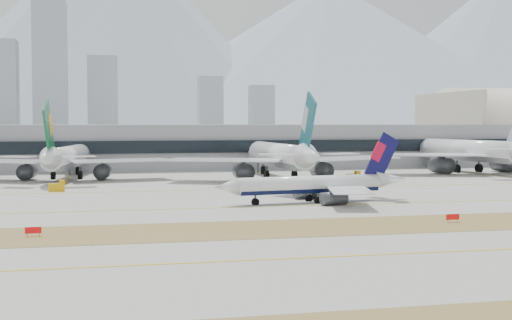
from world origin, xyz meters
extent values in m
plane|color=#9C9992|center=(0.00, 0.00, 0.00)|extent=(3000.00, 3000.00, 0.00)
cube|color=olive|center=(0.00, -32.00, 0.02)|extent=(360.00, 18.00, 0.06)
cube|color=yellow|center=(0.00, -5.00, 0.03)|extent=(360.00, 0.45, 0.04)
cube|color=yellow|center=(0.00, -55.00, 0.03)|extent=(360.00, 0.45, 0.04)
cube|color=yellow|center=(0.00, 30.00, 0.03)|extent=(360.00, 0.45, 0.04)
cylinder|color=white|center=(9.52, -0.11, 3.61)|extent=(30.19, 7.76, 3.28)
cube|color=black|center=(9.52, -0.11, 2.71)|extent=(29.52, 7.18, 1.48)
cone|color=white|center=(-7.60, -2.71, 3.61)|extent=(5.03, 3.94, 3.28)
cone|color=white|center=(27.67, 2.64, 4.02)|extent=(7.09, 4.25, 3.28)
cube|color=white|center=(11.98, 9.47, 3.12)|extent=(14.64, 17.71, 0.20)
cube|color=white|center=(25.79, 6.68, 4.27)|extent=(4.67, 5.42, 0.13)
cylinder|color=#3F4247|center=(10.77, 6.22, 1.31)|extent=(5.32, 3.19, 2.46)
cube|color=#3F4247|center=(10.77, 6.22, 2.30)|extent=(2.10, 0.56, 1.15)
cube|color=white|center=(14.71, -8.54, 3.12)|extent=(10.96, 17.47, 0.20)
cube|color=white|center=(27.07, -1.77, 4.27)|extent=(3.63, 5.01, 0.13)
cylinder|color=#3F4247|center=(12.59, -5.79, 1.31)|extent=(5.32, 3.19, 2.46)
cube|color=#3F4247|center=(12.59, -5.79, 2.30)|extent=(2.10, 0.56, 1.15)
cube|color=#0D0A44|center=(25.60, 2.33, 8.61)|extent=(8.06, 1.51, 10.29)
cube|color=#BE0C31|center=(24.78, 2.20, 9.72)|extent=(3.68, 0.91, 4.41)
cylinder|color=#3F4247|center=(-1.77, -1.83, 0.99)|extent=(0.39, 0.39, 1.97)
cylinder|color=black|center=(-1.77, -1.83, 0.57)|extent=(1.55, 0.79, 1.48)
cylinder|color=#3F4247|center=(10.66, -2.10, 0.99)|extent=(0.39, 0.39, 1.97)
cylinder|color=black|center=(10.66, -2.10, 0.57)|extent=(1.55, 0.79, 1.48)
cylinder|color=#3F4247|center=(10.02, 2.12, 0.99)|extent=(0.39, 0.39, 1.97)
cylinder|color=black|center=(10.02, 2.12, 0.57)|extent=(1.55, 0.79, 1.48)
cylinder|color=white|center=(-38.99, 71.55, 6.24)|extent=(12.03, 43.26, 5.67)
cube|color=slate|center=(-38.99, 71.55, 4.68)|extent=(11.06, 42.28, 2.55)
cone|color=white|center=(-35.29, 96.00, 6.24)|extent=(6.59, 7.33, 5.67)
cone|color=white|center=(-42.91, 45.64, 6.95)|extent=(7.04, 10.27, 5.67)
cube|color=white|center=(-24.78, 63.04, 5.39)|extent=(29.38, 18.45, 0.34)
cube|color=white|center=(-35.35, 46.30, 7.38)|extent=(8.52, 5.41, 0.23)
cylinder|color=#3F4247|center=(-29.41, 66.60, 2.27)|extent=(5.28, 7.70, 4.26)
cube|color=#3F4247|center=(-29.41, 66.60, 3.97)|extent=(0.87, 3.01, 1.99)
cube|color=white|center=(-55.08, 67.62, 5.39)|extent=(29.79, 24.61, 0.34)
cube|color=white|center=(-49.94, 48.51, 7.38)|extent=(8.97, 7.29, 0.23)
cylinder|color=#3F4247|center=(-49.60, 69.66, 2.27)|extent=(5.28, 7.70, 4.26)
cube|color=#3F4247|center=(-49.60, 69.66, 3.97)|extent=(0.87, 3.01, 1.99)
cube|color=#0C562B|center=(-42.46, 48.58, 13.69)|extent=(2.28, 11.81, 15.22)
cube|color=orange|center=(-42.29, 49.76, 15.34)|extent=(1.42, 5.38, 6.51)
cylinder|color=#3F4247|center=(-36.55, 87.67, 1.70)|extent=(0.68, 0.68, 3.40)
cylinder|color=black|center=(-36.55, 87.67, 0.99)|extent=(1.36, 2.67, 2.55)
cylinder|color=#3F4247|center=(-42.81, 70.93, 1.70)|extent=(0.68, 0.68, 3.40)
cylinder|color=black|center=(-42.81, 70.93, 0.99)|extent=(1.36, 2.67, 2.55)
cylinder|color=#3F4247|center=(-35.52, 69.82, 1.70)|extent=(0.68, 0.68, 3.40)
cylinder|color=black|center=(-35.52, 69.82, 0.99)|extent=(1.36, 2.67, 2.55)
cylinder|color=white|center=(18.67, 58.46, 6.80)|extent=(7.10, 46.85, 6.18)
cube|color=slate|center=(18.67, 58.46, 5.10)|extent=(6.16, 45.90, 2.78)
cone|color=white|center=(18.14, 85.40, 6.80)|extent=(6.32, 7.26, 6.18)
cone|color=white|center=(19.23, 29.91, 7.57)|extent=(6.39, 10.51, 6.18)
cube|color=white|center=(35.50, 51.93, 5.87)|extent=(32.63, 24.17, 0.37)
cube|color=white|center=(27.23, 32.01, 8.04)|extent=(9.67, 7.13, 0.25)
cylinder|color=#3F4247|center=(29.87, 54.91, 2.47)|extent=(4.79, 7.88, 4.64)
cube|color=#3F4247|center=(29.87, 54.91, 4.33)|extent=(0.53, 3.25, 2.16)
cube|color=white|center=(2.12, 51.27, 5.87)|extent=(32.57, 23.28, 0.37)
cube|color=white|center=(11.16, 31.69, 8.04)|extent=(9.60, 6.86, 0.25)
cylinder|color=#3F4247|center=(7.62, 54.47, 2.47)|extent=(4.79, 7.88, 4.64)
cube|color=#3F4247|center=(7.62, 54.47, 4.33)|extent=(0.53, 3.25, 2.16)
cube|color=#15565F|center=(19.17, 33.15, 14.92)|extent=(0.81, 12.94, 16.58)
cube|color=#B2B6BC|center=(19.14, 34.45, 16.72)|extent=(0.79, 5.84, 7.10)
cylinder|color=#3F4247|center=(18.32, 76.22, 1.85)|extent=(0.74, 0.74, 3.71)
cylinder|color=black|center=(18.32, 76.22, 1.08)|extent=(1.14, 2.80, 2.78)
cylinder|color=#3F4247|center=(14.68, 57.09, 1.85)|extent=(0.74, 0.74, 3.71)
cylinder|color=black|center=(14.68, 57.09, 1.08)|extent=(1.14, 2.80, 2.78)
cylinder|color=#3F4247|center=(22.71, 57.24, 1.85)|extent=(0.74, 0.74, 3.71)
cylinder|color=black|center=(22.71, 57.24, 1.08)|extent=(1.14, 2.80, 2.78)
cylinder|color=white|center=(83.28, 72.07, 7.06)|extent=(12.20, 48.91, 6.41)
cube|color=slate|center=(83.28, 72.07, 5.29)|extent=(11.13, 47.83, 2.89)
cone|color=white|center=(79.92, 99.81, 7.06)|extent=(7.26, 8.13, 6.41)
cylinder|color=#3F4247|center=(95.21, 69.57, 2.57)|extent=(5.75, 8.60, 4.81)
cube|color=#3F4247|center=(95.21, 69.57, 4.49)|extent=(0.88, 3.40, 2.24)
cube|color=white|center=(66.95, 62.92, 6.09)|extent=(33.40, 21.64, 0.38)
cube|color=white|center=(78.32, 43.65, 8.34)|extent=(9.72, 6.35, 0.26)
cylinder|color=#3F4247|center=(72.29, 66.79, 2.57)|extent=(5.75, 8.60, 4.81)
cube|color=#3F4247|center=(72.29, 66.79, 4.49)|extent=(0.88, 3.40, 2.24)
cylinder|color=#3F4247|center=(81.07, 90.36, 1.92)|extent=(0.77, 0.77, 3.85)
cylinder|color=black|center=(81.07, 90.36, 1.12)|extent=(1.46, 3.00, 2.89)
cylinder|color=#3F4247|center=(79.30, 70.23, 1.92)|extent=(0.77, 0.77, 3.85)
cylinder|color=black|center=(79.30, 70.23, 1.12)|extent=(1.46, 3.00, 2.89)
cylinder|color=#3F4247|center=(87.58, 71.23, 1.92)|extent=(0.77, 0.77, 3.85)
cylinder|color=black|center=(87.58, 71.23, 1.12)|extent=(1.46, 3.00, 2.89)
cube|color=gray|center=(0.00, 115.00, 7.50)|extent=(280.00, 42.00, 15.00)
cube|color=black|center=(0.00, 93.50, 7.95)|extent=(280.00, 1.20, 4.00)
cube|color=beige|center=(110.00, 135.00, 14.10)|extent=(2.00, 57.00, 27.90)
cube|color=red|center=(-39.81, -32.00, 0.90)|extent=(2.20, 0.15, 0.90)
cylinder|color=orange|center=(-40.61, -32.00, 0.25)|extent=(0.10, 0.10, 0.50)
cylinder|color=orange|center=(-39.01, -32.00, 0.25)|extent=(0.10, 0.10, 0.50)
cube|color=red|center=(23.15, -32.00, 0.90)|extent=(2.20, 0.15, 0.90)
cylinder|color=orange|center=(22.35, -32.00, 0.25)|extent=(0.10, 0.10, 0.50)
cylinder|color=orange|center=(23.95, -32.00, 0.25)|extent=(0.10, 0.10, 0.50)
cube|color=#DAA40B|center=(36.62, 48.04, 0.90)|extent=(3.50, 2.00, 1.80)
cube|color=#DAA40B|center=(37.82, 48.04, 2.10)|extent=(1.20, 1.80, 1.00)
cylinder|color=black|center=(35.42, 47.24, 0.35)|extent=(0.70, 0.30, 0.70)
cylinder|color=black|center=(35.42, 48.84, 0.35)|extent=(0.70, 0.30, 0.70)
cylinder|color=black|center=(37.82, 47.24, 0.35)|extent=(0.70, 0.30, 0.70)
cylinder|color=black|center=(37.82, 48.84, 0.35)|extent=(0.70, 0.30, 0.70)
cube|color=#DAA40B|center=(-40.05, 34.33, 0.90)|extent=(3.50, 2.00, 1.80)
cube|color=#DAA40B|center=(-38.85, 34.33, 2.10)|extent=(1.20, 1.80, 1.00)
cylinder|color=black|center=(-41.25, 33.53, 0.35)|extent=(0.70, 0.30, 0.70)
cylinder|color=black|center=(-41.25, 35.13, 0.35)|extent=(0.70, 0.30, 0.70)
cylinder|color=black|center=(-38.85, 33.53, 0.35)|extent=(0.70, 0.30, 0.70)
cylinder|color=black|center=(-38.85, 35.13, 0.35)|extent=(0.70, 0.30, 0.70)
cube|color=#919CA5|center=(-65.00, 450.00, 55.00)|extent=(26.00, 23.40, 110.00)
cube|color=#919CA5|center=(-25.00, 465.00, 35.00)|extent=(24.00, 21.60, 70.00)
cube|color=#919CA5|center=(65.00, 470.00, 27.50)|extent=(20.00, 18.00, 55.00)
cube|color=#919CA5|center=(110.00, 470.00, 24.00)|extent=(20.00, 18.00, 48.00)
cone|color=#9EA8B7|center=(0.00, 1400.00, 211.50)|extent=(900.00, 900.00, 470.00)
cone|color=#9EA8B7|center=(480.00, 1390.00, 157.50)|extent=(1120.00, 1120.00, 350.00)
cone|color=#9EA8B7|center=(950.00, 1430.00, 184.50)|extent=(1000.00, 1000.00, 410.00)
camera|label=1|loc=(-31.39, -133.30, 15.63)|focal=50.00mm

